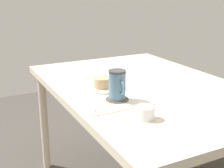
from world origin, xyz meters
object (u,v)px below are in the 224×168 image
at_px(sugar_bowl, 146,113).
at_px(pastry, 102,83).
at_px(pastry_plate, 102,89).
at_px(coffee_mug, 117,85).
at_px(dining_table, 145,97).

bearing_deg(sugar_bowl, pastry, -179.17).
distance_m(pastry_plate, coffee_mug, 0.17).
height_order(pastry, coffee_mug, coffee_mug).
height_order(dining_table, pastry, pastry).
bearing_deg(pastry_plate, sugar_bowl, 0.83).
xyz_separation_m(pastry, coffee_mug, (0.16, 0.00, 0.03)).
distance_m(pastry_plate, sugar_bowl, 0.38).
height_order(dining_table, coffee_mug, coffee_mug).
bearing_deg(dining_table, coffee_mug, -59.22).
distance_m(dining_table, pastry_plate, 0.25).
bearing_deg(pastry, sugar_bowl, 0.83).
bearing_deg(sugar_bowl, dining_table, 147.50).
xyz_separation_m(dining_table, coffee_mug, (0.14, -0.23, 0.14)).
bearing_deg(coffee_mug, pastry_plate, -179.71).
relative_size(dining_table, coffee_mug, 10.20).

